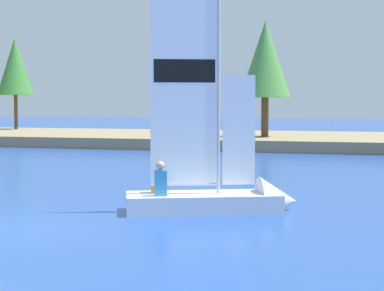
# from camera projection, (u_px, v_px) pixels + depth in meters

# --- Properties ---
(shore_bank) EXTENTS (80.00, 12.83, 0.62)m
(shore_bank) POSITION_uv_depth(u_px,v_px,m) (252.00, 140.00, 40.53)
(shore_bank) COLOR #897A56
(shore_bank) RESTS_ON ground
(shoreline_tree_left) EXTENTS (2.72, 2.72, 6.85)m
(shoreline_tree_left) POSITION_uv_depth(u_px,v_px,m) (15.00, 67.00, 48.88)
(shoreline_tree_left) COLOR brown
(shoreline_tree_left) RESTS_ON shore_bank
(shoreline_tree_midleft) EXTENTS (2.96, 2.96, 6.74)m
(shoreline_tree_midleft) POSITION_uv_depth(u_px,v_px,m) (265.00, 60.00, 37.81)
(shoreline_tree_midleft) COLOR brown
(shoreline_tree_midleft) RESTS_ON shore_bank
(sailboat) EXTENTS (4.26, 2.76, 6.24)m
(sailboat) POSITION_uv_depth(u_px,v_px,m) (228.00, 192.00, 15.52)
(sailboat) COLOR silver
(sailboat) RESTS_ON ground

